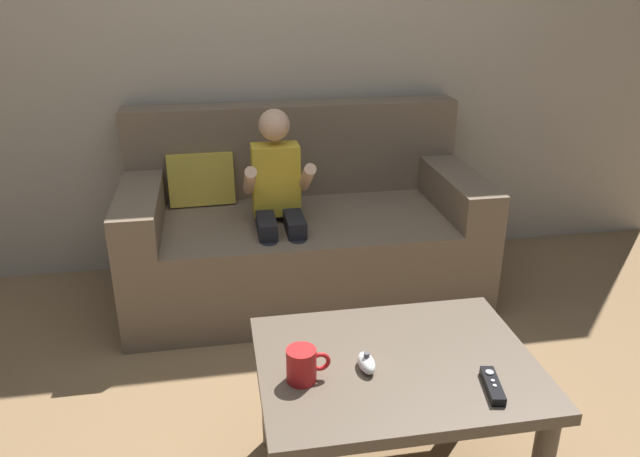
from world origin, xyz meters
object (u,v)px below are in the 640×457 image
at_px(couch, 301,231).
at_px(game_remote_black_near_edge, 493,386).
at_px(nunchuk_white, 366,363).
at_px(coffee_mug, 302,365).
at_px(coffee_table, 395,384).
at_px(person_seated_on_couch, 278,201).

xyz_separation_m(couch, game_remote_black_near_edge, (0.29, -1.48, 0.17)).
xyz_separation_m(nunchuk_white, coffee_mug, (-0.18, -0.02, 0.03)).
bearing_deg(coffee_mug, couch, 82.02).
xyz_separation_m(couch, coffee_table, (0.08, -1.32, 0.08)).
bearing_deg(couch, person_seated_on_couch, -124.18).
distance_m(couch, nunchuk_white, 1.35).
bearing_deg(coffee_table, game_remote_black_near_edge, -38.79).
distance_m(coffee_table, game_remote_black_near_edge, 0.28).
distance_m(person_seated_on_couch, coffee_mug, 1.18).
bearing_deg(nunchuk_white, coffee_mug, -174.29).
bearing_deg(game_remote_black_near_edge, coffee_mug, 165.41).
bearing_deg(coffee_table, coffee_mug, -171.11).
relative_size(person_seated_on_couch, nunchuk_white, 9.96).
height_order(person_seated_on_couch, nunchuk_white, person_seated_on_couch).
bearing_deg(couch, coffee_table, -86.53).
distance_m(couch, coffee_table, 1.32).
relative_size(couch, game_remote_black_near_edge, 11.26).
bearing_deg(couch, nunchuk_white, -90.55).
bearing_deg(couch, game_remote_black_near_edge, -79.03).
relative_size(coffee_table, coffee_mug, 6.53).
height_order(couch, person_seated_on_couch, person_seated_on_couch).
relative_size(couch, nunchuk_white, 17.74).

